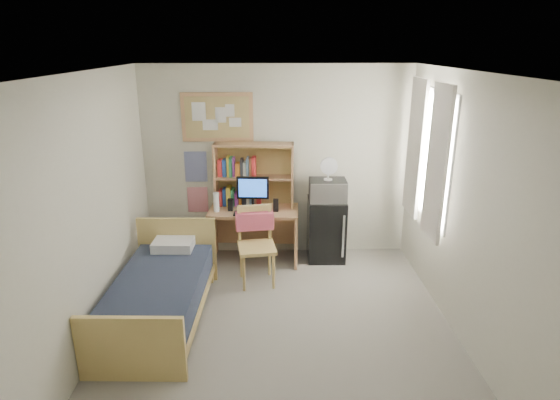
{
  "coord_description": "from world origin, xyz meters",
  "views": [
    {
      "loc": [
        -0.1,
        -4.09,
        2.83
      ],
      "look_at": [
        0.02,
        1.2,
        1.06
      ],
      "focal_mm": 30.0,
      "sensor_mm": 36.0,
      "label": 1
    }
  ],
  "objects_px": {
    "desk": "(254,235)",
    "desk_fan": "(328,170)",
    "bed": "(159,300)",
    "bulletin_board": "(217,117)",
    "speaker_right": "(276,205)",
    "desk_chair": "(257,247)",
    "speaker_left": "(230,205)",
    "monitor": "(253,195)",
    "mini_fridge": "(326,229)",
    "microwave": "(328,190)"
  },
  "relations": [
    {
      "from": "bed",
      "to": "monitor",
      "type": "distance_m",
      "value": 1.86
    },
    {
      "from": "bulletin_board",
      "to": "desk",
      "type": "height_order",
      "value": "bulletin_board"
    },
    {
      "from": "speaker_left",
      "to": "bulletin_board",
      "type": "bearing_deg",
      "value": 118.99
    },
    {
      "from": "bulletin_board",
      "to": "desk_chair",
      "type": "height_order",
      "value": "bulletin_board"
    },
    {
      "from": "bed",
      "to": "speaker_left",
      "type": "bearing_deg",
      "value": 67.39
    },
    {
      "from": "monitor",
      "to": "speaker_left",
      "type": "bearing_deg",
      "value": -180.0
    },
    {
      "from": "bed",
      "to": "desk_fan",
      "type": "bearing_deg",
      "value": 39.77
    },
    {
      "from": "bulletin_board",
      "to": "microwave",
      "type": "bearing_deg",
      "value": -10.7
    },
    {
      "from": "mini_fridge",
      "to": "desk_chair",
      "type": "bearing_deg",
      "value": -141.95
    },
    {
      "from": "mini_fridge",
      "to": "bed",
      "type": "xyz_separation_m",
      "value": [
        -1.95,
        -1.53,
        -0.17
      ]
    },
    {
      "from": "monitor",
      "to": "microwave",
      "type": "xyz_separation_m",
      "value": [
        0.99,
        0.08,
        0.03
      ]
    },
    {
      "from": "monitor",
      "to": "desk_fan",
      "type": "bearing_deg",
      "value": 8.44
    },
    {
      "from": "speaker_right",
      "to": "desk_chair",
      "type": "bearing_deg",
      "value": -109.29
    },
    {
      "from": "monitor",
      "to": "speaker_right",
      "type": "relative_size",
      "value": 2.69
    },
    {
      "from": "mini_fridge",
      "to": "speaker_left",
      "type": "height_order",
      "value": "speaker_left"
    },
    {
      "from": "desk_chair",
      "to": "monitor",
      "type": "xyz_separation_m",
      "value": [
        -0.06,
        0.59,
        0.48
      ]
    },
    {
      "from": "bulletin_board",
      "to": "microwave",
      "type": "relative_size",
      "value": 1.94
    },
    {
      "from": "bed",
      "to": "monitor",
      "type": "height_order",
      "value": "monitor"
    },
    {
      "from": "bed",
      "to": "microwave",
      "type": "xyz_separation_m",
      "value": [
        1.95,
        1.51,
        0.74
      ]
    },
    {
      "from": "desk",
      "to": "desk_fan",
      "type": "bearing_deg",
      "value": 4.98
    },
    {
      "from": "desk",
      "to": "mini_fridge",
      "type": "relative_size",
      "value": 1.39
    },
    {
      "from": "speaker_right",
      "to": "speaker_left",
      "type": "bearing_deg",
      "value": -180.0
    },
    {
      "from": "desk",
      "to": "bed",
      "type": "height_order",
      "value": "desk"
    },
    {
      "from": "bulletin_board",
      "to": "speaker_right",
      "type": "relative_size",
      "value": 5.67
    },
    {
      "from": "mini_fridge",
      "to": "monitor",
      "type": "relative_size",
      "value": 1.91
    },
    {
      "from": "microwave",
      "to": "desk_fan",
      "type": "xyz_separation_m",
      "value": [
        0.0,
        0.0,
        0.28
      ]
    },
    {
      "from": "desk_chair",
      "to": "desk_fan",
      "type": "relative_size",
      "value": 3.46
    },
    {
      "from": "bulletin_board",
      "to": "speaker_left",
      "type": "distance_m",
      "value": 1.16
    },
    {
      "from": "desk",
      "to": "speaker_right",
      "type": "height_order",
      "value": "speaker_right"
    },
    {
      "from": "desk",
      "to": "speaker_right",
      "type": "relative_size",
      "value": 7.13
    },
    {
      "from": "bed",
      "to": "desk_fan",
      "type": "xyz_separation_m",
      "value": [
        1.95,
        1.51,
        1.02
      ]
    },
    {
      "from": "speaker_right",
      "to": "microwave",
      "type": "relative_size",
      "value": 0.34
    },
    {
      "from": "bulletin_board",
      "to": "speaker_left",
      "type": "height_order",
      "value": "bulletin_board"
    },
    {
      "from": "speaker_right",
      "to": "microwave",
      "type": "xyz_separation_m",
      "value": [
        0.69,
        0.1,
        0.17
      ]
    },
    {
      "from": "bulletin_board",
      "to": "speaker_right",
      "type": "distance_m",
      "value": 1.39
    },
    {
      "from": "speaker_left",
      "to": "microwave",
      "type": "distance_m",
      "value": 1.3
    },
    {
      "from": "desk",
      "to": "speaker_left",
      "type": "bearing_deg",
      "value": -168.69
    },
    {
      "from": "desk",
      "to": "desk_chair",
      "type": "distance_m",
      "value": 0.67
    },
    {
      "from": "desk",
      "to": "speaker_right",
      "type": "distance_m",
      "value": 0.55
    },
    {
      "from": "bed",
      "to": "microwave",
      "type": "height_order",
      "value": "microwave"
    },
    {
      "from": "desk",
      "to": "desk_fan",
      "type": "height_order",
      "value": "desk_fan"
    },
    {
      "from": "bed",
      "to": "speaker_right",
      "type": "distance_m",
      "value": 1.97
    },
    {
      "from": "bed",
      "to": "desk_fan",
      "type": "distance_m",
      "value": 2.67
    },
    {
      "from": "desk_chair",
      "to": "speaker_left",
      "type": "xyz_separation_m",
      "value": [
        -0.36,
        0.61,
        0.33
      ]
    },
    {
      "from": "mini_fridge",
      "to": "desk_fan",
      "type": "height_order",
      "value": "desk_fan"
    },
    {
      "from": "desk",
      "to": "monitor",
      "type": "bearing_deg",
      "value": -90.0
    },
    {
      "from": "bed",
      "to": "desk_fan",
      "type": "relative_size",
      "value": 6.54
    },
    {
      "from": "desk_chair",
      "to": "bed",
      "type": "height_order",
      "value": "desk_chair"
    },
    {
      "from": "speaker_left",
      "to": "desk_fan",
      "type": "xyz_separation_m",
      "value": [
        1.29,
        0.07,
        0.45
      ]
    },
    {
      "from": "desk",
      "to": "speaker_left",
      "type": "distance_m",
      "value": 0.54
    }
  ]
}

